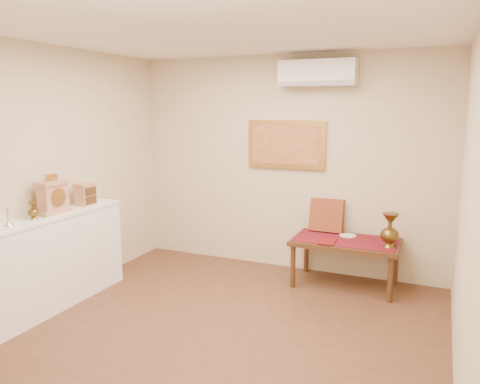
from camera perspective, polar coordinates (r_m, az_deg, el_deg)
The scene contains 18 objects.
floor at distance 4.34m, azimuth -4.27°, elevation -18.01°, with size 4.50×4.50×0.00m, color brown.
ceiling at distance 3.88m, azimuth -4.84°, elevation 19.80°, with size 4.50×4.50×0.00m, color white.
wall_back at distance 5.95m, azimuth 5.69°, elevation 3.40°, with size 4.00×0.02×2.70m, color beige.
wall_left at distance 5.13m, azimuth -24.68°, elevation 1.42°, with size 0.02×4.50×2.70m, color beige.
wall_right at distance 3.45m, azimuth 26.27°, elevation -2.60°, with size 0.02×4.50×2.70m, color beige.
candlestick at distance 4.80m, azimuth -26.49°, elevation -2.52°, with size 0.10×0.10×0.21m, color silver, non-canonical shape.
brass_urn_small at distance 4.99m, azimuth -23.93°, elevation -1.75°, with size 0.10×0.10×0.23m, color brown, non-canonical shape.
table_cloth at distance 5.55m, azimuth 12.78°, elevation -5.70°, with size 1.14×0.59×0.01m, color maroon.
brass_urn_tall at distance 5.33m, azimuth 17.83°, elevation -4.04°, with size 0.20×0.20×0.45m, color brown, non-canonical shape.
plate at distance 5.69m, azimuth 13.02°, elevation -5.19°, with size 0.20×0.20×0.01m, color silver.
menu at distance 5.40m, azimuth 10.57°, elevation -5.96°, with size 0.18×0.25×0.01m, color maroon.
cushion at distance 5.81m, azimuth 10.51°, elevation -2.79°, with size 0.40×0.10×0.40m, color #601313.
display_ledge at distance 5.19m, azimuth -22.67°, elevation -8.08°, with size 0.37×2.02×0.98m.
mantel_clock at distance 5.16m, azimuth -21.84°, elevation -0.54°, with size 0.17×0.36×0.41m.
wooden_chest at distance 5.49m, azimuth -18.32°, elevation -0.24°, with size 0.16×0.21×0.24m.
low_table at distance 5.57m, azimuth 12.75°, elevation -6.38°, with size 1.20×0.70×0.55m.
painting at distance 5.90m, azimuth 5.65°, elevation 5.79°, with size 1.00×0.06×0.60m.
ac_unit at distance 5.68m, azimuth 9.43°, elevation 14.10°, with size 0.90×0.25×0.30m.
Camera 1 is at (1.80, -3.37, 2.06)m, focal length 35.00 mm.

